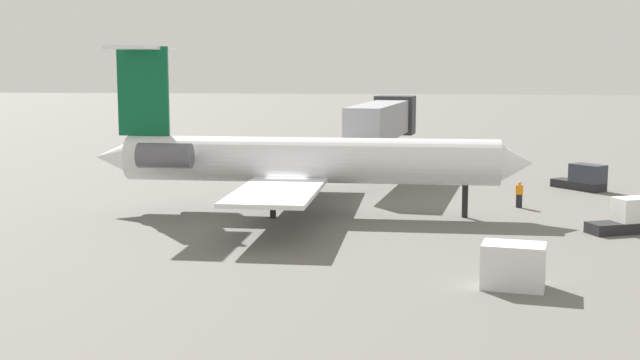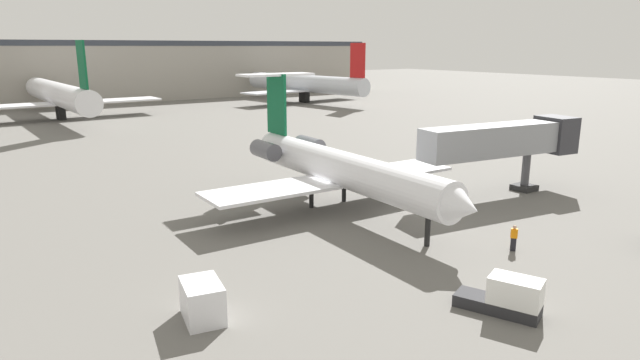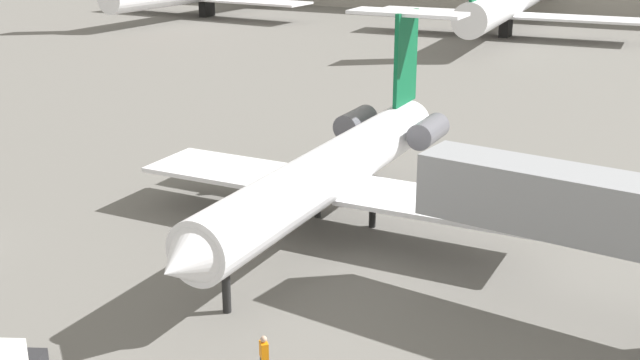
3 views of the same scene
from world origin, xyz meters
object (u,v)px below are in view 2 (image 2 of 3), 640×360
object	(u,v)px
jet_bridge	(510,140)
ground_crew_marshaller	(514,238)
regional_jet	(336,166)
parked_airliner_west_mid	(59,95)
parked_airliner_centre	(305,84)
baggage_tug_lead	(507,297)
cargo_container_uld	(202,301)

from	to	relation	value
jet_bridge	ground_crew_marshaller	xyz separation A→B (m)	(-11.23, -8.99, -3.88)
regional_jet	jet_bridge	size ratio (longest dim) A/B	1.70
jet_bridge	regional_jet	bearing A→B (deg)	161.75
jet_bridge	parked_airliner_west_mid	size ratio (longest dim) A/B	0.38
ground_crew_marshaller	jet_bridge	bearing A→B (deg)	38.70
regional_jet	parked_airliner_centre	bearing A→B (deg)	58.52
jet_bridge	parked_airliner_west_mid	xyz separation A→B (m)	(-22.69, 75.76, -0.43)
ground_crew_marshaller	baggage_tug_lead	xyz separation A→B (m)	(-7.34, -4.99, -0.02)
jet_bridge	cargo_container_uld	bearing A→B (deg)	-168.63
baggage_tug_lead	parked_airliner_west_mid	distance (m)	89.91
baggage_tug_lead	cargo_container_uld	xyz separation A→B (m)	(-12.22, 7.80, 0.09)
regional_jet	baggage_tug_lead	world-z (taller)	regional_jet
jet_bridge	baggage_tug_lead	xyz separation A→B (m)	(-18.57, -13.99, -3.90)
jet_bridge	cargo_container_uld	world-z (taller)	jet_bridge
baggage_tug_lead	parked_airliner_west_mid	bearing A→B (deg)	92.63
regional_jet	cargo_container_uld	size ratio (longest dim) A/B	9.52
jet_bridge	parked_airliner_centre	xyz separation A→B (m)	(29.11, 76.67, -0.52)
regional_jet	parked_airliner_centre	distance (m)	84.17
baggage_tug_lead	ground_crew_marshaller	bearing A→B (deg)	34.21
parked_airliner_west_mid	cargo_container_uld	bearing A→B (deg)	-95.64
regional_jet	jet_bridge	distance (m)	15.68
jet_bridge	baggage_tug_lead	size ratio (longest dim) A/B	3.73
jet_bridge	cargo_container_uld	size ratio (longest dim) A/B	5.60
parked_airliner_west_mid	regional_jet	bearing A→B (deg)	-83.68
baggage_tug_lead	parked_airliner_west_mid	world-z (taller)	parked_airliner_west_mid
jet_bridge	ground_crew_marshaller	bearing A→B (deg)	-141.30
baggage_tug_lead	parked_airliner_west_mid	xyz separation A→B (m)	(-4.12, 89.74, 3.47)
ground_crew_marshaller	cargo_container_uld	bearing A→B (deg)	171.84
jet_bridge	baggage_tug_lead	distance (m)	23.57
parked_airliner_west_mid	parked_airliner_centre	bearing A→B (deg)	1.01
baggage_tug_lead	parked_airliner_centre	xyz separation A→B (m)	(47.68, 90.65, 3.37)
baggage_tug_lead	cargo_container_uld	bearing A→B (deg)	147.45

